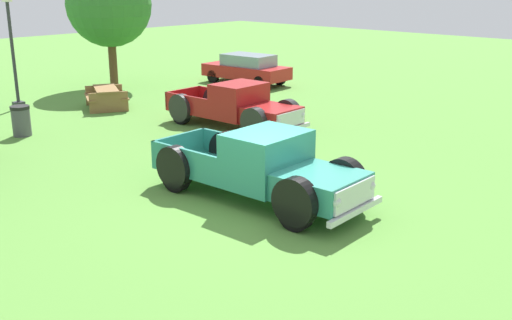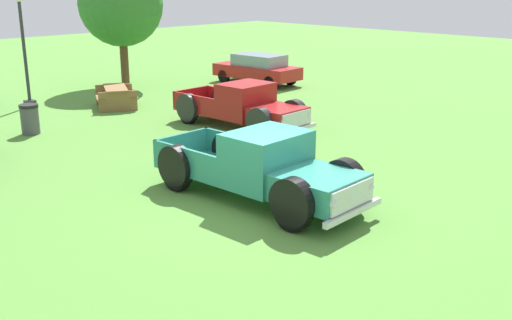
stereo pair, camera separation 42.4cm
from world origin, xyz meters
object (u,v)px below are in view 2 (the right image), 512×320
sedan_distant_a (257,68)px  pickup_truck_foreground (269,170)px  pickup_truck_behind_right (247,107)px  oak_tree_east (121,4)px  picnic_table (116,94)px  trash_can (30,119)px  lamp_post_near (24,47)px

sedan_distant_a → pickup_truck_foreground: bearing=-134.2°
pickup_truck_behind_right → sedan_distant_a: bearing=42.7°
pickup_truck_behind_right → oak_tree_east: 10.23m
pickup_truck_foreground → picnic_table: bearing=73.9°
pickup_truck_behind_right → trash_can: 6.89m
sedan_distant_a → lamp_post_near: bearing=165.5°
sedan_distant_a → trash_can: size_ratio=4.43×
oak_tree_east → pickup_truck_foreground: bearing=-112.3°
sedan_distant_a → lamp_post_near: 10.24m
pickup_truck_behind_right → picnic_table: pickup_truck_behind_right is taller
pickup_truck_foreground → trash_can: size_ratio=5.56×
pickup_truck_behind_right → picnic_table: 6.08m
pickup_truck_foreground → lamp_post_near: lamp_post_near is taller
lamp_post_near → pickup_truck_behind_right: bearing=-67.8°
pickup_truck_behind_right → sedan_distant_a: 8.65m
lamp_post_near → trash_can: (-1.89, -4.04, -1.80)m
sedan_distant_a → trash_can: (-11.68, -1.49, -0.24)m
lamp_post_near → sedan_distant_a: bearing=-14.5°
pickup_truck_foreground → pickup_truck_behind_right: 6.79m
oak_tree_east → sedan_distant_a: bearing=-39.2°
pickup_truck_foreground → trash_can: pickup_truck_foreground is taller
lamp_post_near → picnic_table: bearing=-46.9°
pickup_truck_foreground → oak_tree_east: size_ratio=0.96×
trash_can → oak_tree_east: 9.33m
lamp_post_near → trash_can: bearing=-115.0°
pickup_truck_foreground → sedan_distant_a: (10.74, 11.05, -0.04)m
pickup_truck_foreground → lamp_post_near: size_ratio=1.22×
sedan_distant_a → picnic_table: bearing=179.2°
sedan_distant_a → lamp_post_near: (-9.80, 2.54, 1.56)m
oak_tree_east → pickup_truck_behind_right: bearing=-100.0°
pickup_truck_foreground → trash_can: bearing=95.6°
sedan_distant_a → oak_tree_east: (-4.66, 3.80, 2.90)m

